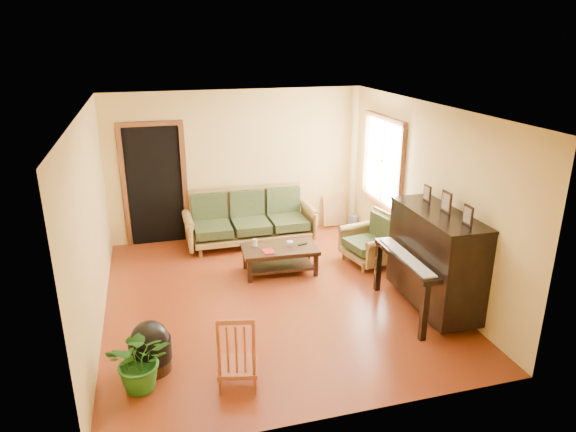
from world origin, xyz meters
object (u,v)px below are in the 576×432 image
object	(u,v)px
coffee_table	(280,260)
ceramic_crock	(353,221)
armchair	(369,239)
potted_plant	(141,359)
sofa	(250,218)
red_chair	(237,348)
footstool	(151,352)
piano	(436,261)

from	to	relation	value
coffee_table	ceramic_crock	xyz separation A→B (m)	(1.83, 1.54, -0.09)
armchair	potted_plant	size ratio (longest dim) A/B	1.16
sofa	coffee_table	size ratio (longest dim) A/B	1.95
sofa	potted_plant	xyz separation A→B (m)	(-1.86, -3.53, -0.12)
sofa	ceramic_crock	world-z (taller)	sofa
red_chair	footstool	bearing A→B (deg)	163.09
sofa	piano	size ratio (longest dim) A/B	1.43
armchair	potted_plant	world-z (taller)	armchair
coffee_table	piano	world-z (taller)	piano
sofa	potted_plant	distance (m)	3.99
armchair	ceramic_crock	size ratio (longest dim) A/B	3.61
armchair	potted_plant	xyz separation A→B (m)	(-3.51, -2.26, -0.06)
red_chair	potted_plant	bearing A→B (deg)	-178.75
sofa	armchair	distance (m)	2.09
piano	ceramic_crock	distance (m)	3.20
sofa	footstool	xyz separation A→B (m)	(-1.76, -3.23, -0.26)
ceramic_crock	sofa	bearing A→B (deg)	-171.61
sofa	ceramic_crock	size ratio (longest dim) A/B	9.78
red_chair	ceramic_crock	size ratio (longest dim) A/B	3.83
footstool	red_chair	distance (m)	1.02
ceramic_crock	footstool	bearing A→B (deg)	-137.07
coffee_table	footstool	world-z (taller)	footstool
sofa	red_chair	xyz separation A→B (m)	(-0.89, -3.72, -0.04)
coffee_table	red_chair	xyz separation A→B (m)	(-1.10, -2.48, 0.23)
ceramic_crock	potted_plant	bearing A→B (deg)	-135.45
piano	red_chair	xyz separation A→B (m)	(-2.79, -0.88, -0.25)
armchair	red_chair	world-z (taller)	red_chair
footstool	coffee_table	bearing A→B (deg)	45.36
sofa	piano	distance (m)	3.43
footstool	armchair	bearing A→B (deg)	29.82
ceramic_crock	armchair	bearing A→B (deg)	-103.62
coffee_table	piano	bearing A→B (deg)	-43.56
coffee_table	armchair	size ratio (longest dim) A/B	1.39
footstool	ceramic_crock	xyz separation A→B (m)	(3.80, 3.53, -0.10)
armchair	piano	bearing A→B (deg)	-92.69
footstool	ceramic_crock	size ratio (longest dim) A/B	2.01
sofa	ceramic_crock	distance (m)	2.09
footstool	sofa	bearing A→B (deg)	61.38
ceramic_crock	piano	bearing A→B (deg)	-92.55
ceramic_crock	potted_plant	xyz separation A→B (m)	(-3.89, -3.83, 0.24)
potted_plant	footstool	bearing A→B (deg)	72.63
armchair	potted_plant	distance (m)	4.17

